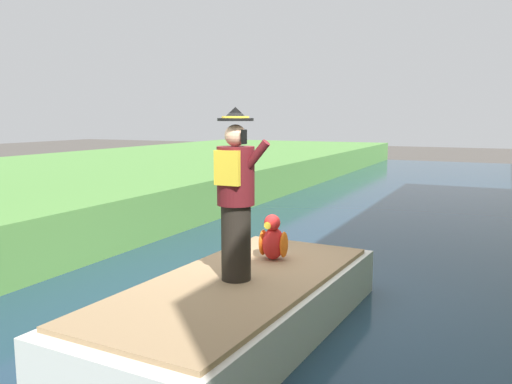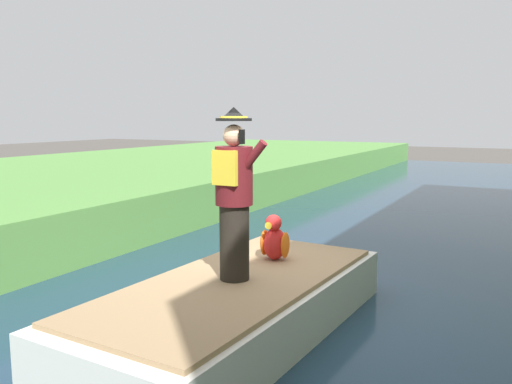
% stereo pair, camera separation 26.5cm
% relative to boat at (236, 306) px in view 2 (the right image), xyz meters
% --- Properties ---
extents(ground_plane, '(80.00, 80.00, 0.00)m').
position_rel_boat_xyz_m(ground_plane, '(0.00, 0.79, -0.40)').
color(ground_plane, '#4C4742').
extents(canal_water, '(6.80, 48.00, 0.10)m').
position_rel_boat_xyz_m(canal_water, '(0.00, 0.79, -0.35)').
color(canal_water, '#1E384C').
rests_on(canal_water, ground).
extents(boat, '(2.01, 4.29, 0.61)m').
position_rel_boat_xyz_m(boat, '(0.00, 0.00, 0.00)').
color(boat, silver).
rests_on(boat, canal_water).
extents(person_pirate, '(0.61, 0.42, 1.85)m').
position_rel_boat_xyz_m(person_pirate, '(-0.01, -0.01, 1.23)').
color(person_pirate, black).
rests_on(person_pirate, boat).
extents(parrot_plush, '(0.36, 0.35, 0.57)m').
position_rel_boat_xyz_m(parrot_plush, '(0.02, 0.91, 0.55)').
color(parrot_plush, red).
rests_on(parrot_plush, boat).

